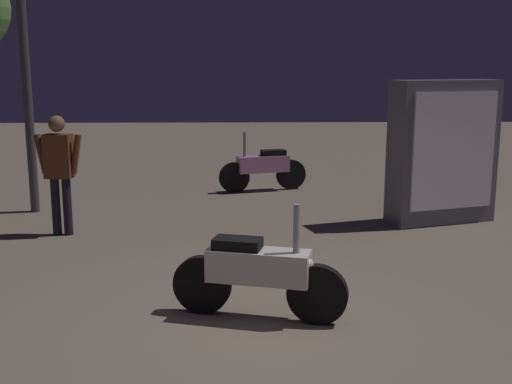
{
  "coord_description": "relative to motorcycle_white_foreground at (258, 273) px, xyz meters",
  "views": [
    {
      "loc": [
        -0.28,
        -5.35,
        2.35
      ],
      "look_at": [
        -0.13,
        1.26,
        1.0
      ],
      "focal_mm": 44.72,
      "sensor_mm": 36.0,
      "label": 1
    }
  ],
  "objects": [
    {
      "name": "ground_plane",
      "position": [
        0.13,
        -0.26,
        -0.44
      ],
      "size": [
        40.0,
        40.0,
        0.0
      ],
      "primitive_type": "plane",
      "color": "#756656"
    },
    {
      "name": "motorcycle_white_foreground",
      "position": [
        0.0,
        0.0,
        0.0
      ],
      "size": [
        1.63,
        0.53,
        1.11
      ],
      "rotation": [
        0.0,
        0.0,
        -0.26
      ],
      "color": "black",
      "rests_on": "ground_plane"
    },
    {
      "name": "motorcycle_pink_parked_left",
      "position": [
        0.26,
        6.0,
        0.0
      ],
      "size": [
        1.63,
        0.54,
        1.11
      ],
      "rotation": [
        0.0,
        0.0,
        3.41
      ],
      "color": "black",
      "rests_on": "ground_plane"
    },
    {
      "name": "person_rider_beside",
      "position": [
        -2.63,
        3.01,
        0.54
      ],
      "size": [
        0.67,
        0.27,
        1.65
      ],
      "rotation": [
        0.0,
        0.0,
        4.63
      ],
      "color": "black",
      "rests_on": "ground_plane"
    },
    {
      "name": "streetlamp_near",
      "position": [
        -3.46,
        4.42,
        2.37
      ],
      "size": [
        0.36,
        0.36,
        4.34
      ],
      "color": "#38383D",
      "rests_on": "ground_plane"
    },
    {
      "name": "kiosk_billboard",
      "position": [
        2.82,
        3.61,
        0.61
      ],
      "size": [
        1.68,
        0.95,
        2.1
      ],
      "rotation": [
        0.0,
        0.0,
        3.44
      ],
      "color": "#595960",
      "rests_on": "ground_plane"
    }
  ]
}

